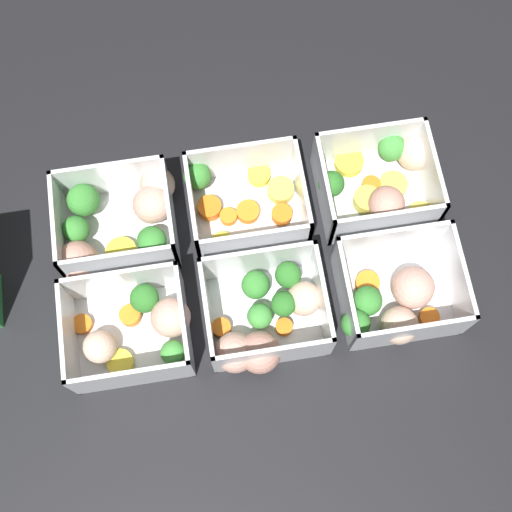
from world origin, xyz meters
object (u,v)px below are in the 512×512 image
container_far_left (396,298)px  container_near_left (382,180)px  container_far_right (137,328)px  container_near_center (242,201)px  container_near_right (118,222)px  container_far_center (264,319)px

container_far_left → container_near_left: bearing=-96.1°
container_far_left → container_far_right: 0.30m
container_far_right → container_near_center: bearing=-136.1°
container_near_left → container_near_center: (0.18, 0.00, -0.00)m
container_near_right → container_far_center: same height
container_near_center → container_near_left: bearing=-179.9°
container_near_center → container_near_right: (0.15, 0.00, 0.00)m
container_far_left → container_far_right: (0.30, -0.01, -0.00)m
container_near_left → container_far_center: (0.17, 0.15, 0.00)m
container_far_center → container_near_center: bearing=-88.7°
container_near_left → container_far_center: bearing=41.3°
container_near_center → container_far_left: same height
container_near_center → container_far_center: bearing=91.3°
container_near_center → container_near_right: same height
container_near_right → container_far_center: size_ratio=1.21×
container_near_center → container_far_center: 0.15m
container_near_right → container_far_left: 0.34m
container_far_center → container_near_left: bearing=-138.7°
container_near_center → container_far_right: size_ratio=0.94×
container_near_left → container_near_right: same height
container_near_center → container_far_center: same height
container_near_left → container_far_center: same height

